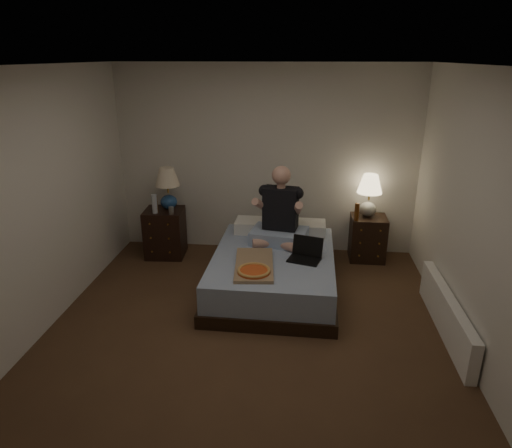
# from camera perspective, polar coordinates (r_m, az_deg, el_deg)

# --- Properties ---
(floor) EXTENTS (4.00, 4.50, 0.00)m
(floor) POSITION_cam_1_polar(r_m,az_deg,el_deg) (4.55, -1.17, -14.09)
(floor) COLOR brown
(floor) RESTS_ON ground
(ceiling) EXTENTS (4.00, 4.50, 0.00)m
(ceiling) POSITION_cam_1_polar(r_m,az_deg,el_deg) (3.76, -1.46, 19.19)
(ceiling) COLOR white
(ceiling) RESTS_ON ground
(wall_back) EXTENTS (4.00, 0.00, 2.50)m
(wall_back) POSITION_cam_1_polar(r_m,az_deg,el_deg) (6.14, 1.28, 7.89)
(wall_back) COLOR silver
(wall_back) RESTS_ON ground
(wall_front) EXTENTS (4.00, 0.00, 2.50)m
(wall_front) POSITION_cam_1_polar(r_m,az_deg,el_deg) (2.04, -9.55, -20.57)
(wall_front) COLOR silver
(wall_front) RESTS_ON ground
(wall_left) EXTENTS (0.00, 4.50, 2.50)m
(wall_left) POSITION_cam_1_polar(r_m,az_deg,el_deg) (4.66, -26.51, 1.64)
(wall_left) COLOR silver
(wall_left) RESTS_ON ground
(wall_right) EXTENTS (0.00, 4.50, 2.50)m
(wall_right) POSITION_cam_1_polar(r_m,az_deg,el_deg) (4.24, 26.60, -0.09)
(wall_right) COLOR silver
(wall_right) RESTS_ON ground
(bed) EXTENTS (1.39, 1.83, 0.45)m
(bed) POSITION_cam_1_polar(r_m,az_deg,el_deg) (5.30, 2.19, -6.00)
(bed) COLOR #5271A4
(bed) RESTS_ON floor
(nightstand_left) EXTENTS (0.53, 0.48, 0.65)m
(nightstand_left) POSITION_cam_1_polar(r_m,az_deg,el_deg) (6.27, -11.29, -1.08)
(nightstand_left) COLOR black
(nightstand_left) RESTS_ON floor
(nightstand_right) EXTENTS (0.46, 0.41, 0.59)m
(nightstand_right) POSITION_cam_1_polar(r_m,az_deg,el_deg) (6.23, 13.76, -1.72)
(nightstand_right) COLOR black
(nightstand_right) RESTS_ON floor
(lamp_left) EXTENTS (0.40, 0.40, 0.56)m
(lamp_left) POSITION_cam_1_polar(r_m,az_deg,el_deg) (6.12, -10.96, 4.38)
(lamp_left) COLOR navy
(lamp_left) RESTS_ON nightstand_left
(lamp_right) EXTENTS (0.35, 0.35, 0.56)m
(lamp_right) POSITION_cam_1_polar(r_m,az_deg,el_deg) (6.08, 13.95, 3.47)
(lamp_right) COLOR #989A91
(lamp_right) RESTS_ON nightstand_right
(water_bottle) EXTENTS (0.07, 0.07, 0.25)m
(water_bottle) POSITION_cam_1_polar(r_m,az_deg,el_deg) (6.03, -12.57, 2.48)
(water_bottle) COLOR silver
(water_bottle) RESTS_ON nightstand_left
(soda_can) EXTENTS (0.07, 0.07, 0.10)m
(soda_can) POSITION_cam_1_polar(r_m,az_deg,el_deg) (5.97, -10.55, 1.68)
(soda_can) COLOR #9F9F9B
(soda_can) RESTS_ON nightstand_left
(beer_bottle_left) EXTENTS (0.06, 0.06, 0.23)m
(beer_bottle_left) POSITION_cam_1_polar(r_m,az_deg,el_deg) (6.04, -12.45, 2.43)
(beer_bottle_left) COLOR #62360E
(beer_bottle_left) RESTS_ON nightstand_left
(beer_bottle_right) EXTENTS (0.06, 0.06, 0.23)m
(beer_bottle_right) POSITION_cam_1_polar(r_m,az_deg,el_deg) (5.94, 12.49, 1.51)
(beer_bottle_right) COLOR #5F2F0D
(beer_bottle_right) RESTS_ON nightstand_right
(person) EXTENTS (0.74, 0.63, 0.93)m
(person) POSITION_cam_1_polar(r_m,az_deg,el_deg) (5.36, 2.99, 2.30)
(person) COLOR black
(person) RESTS_ON bed
(laptop) EXTENTS (0.41, 0.37, 0.24)m
(laptop) POSITION_cam_1_polar(r_m,az_deg,el_deg) (5.02, 6.09, -3.32)
(laptop) COLOR black
(laptop) RESTS_ON bed
(pizza_box) EXTENTS (0.47, 0.79, 0.08)m
(pizza_box) POSITION_cam_1_polar(r_m,az_deg,el_deg) (4.70, -0.27, -5.97)
(pizza_box) COLOR #9D7F5E
(pizza_box) RESTS_ON bed
(radiator) EXTENTS (0.10, 1.60, 0.40)m
(radiator) POSITION_cam_1_polar(r_m,az_deg,el_deg) (4.90, 22.69, -10.37)
(radiator) COLOR white
(radiator) RESTS_ON floor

